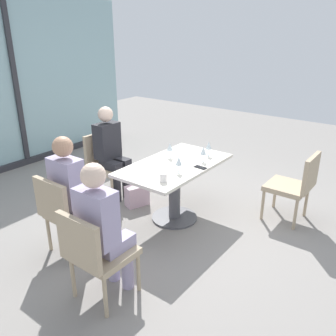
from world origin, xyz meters
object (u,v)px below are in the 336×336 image
wine_glass_2 (209,146)px  chair_front_right (296,183)px  wine_glass_1 (203,151)px  chair_near_window (106,161)px  person_far_left (73,188)px  wine_glass_3 (179,161)px  handbag_0 (137,195)px  wine_glass_0 (170,147)px  dining_table_main (175,178)px  cell_phone_on_table (200,167)px  chair_side_end (95,251)px  chair_far_left (66,210)px  coffee_cup (163,177)px  person_side_end (103,225)px  person_near_window (111,149)px

wine_glass_2 → chair_front_right: bearing=-70.0°
wine_glass_1 → chair_near_window: bearing=100.4°
person_far_left → wine_glass_1: size_ratio=6.81×
wine_glass_3 → handbag_0: wine_glass_3 is taller
chair_near_window → handbag_0: chair_near_window is taller
wine_glass_0 → wine_glass_1: (0.12, -0.40, 0.00)m
dining_table_main → handbag_0: (-0.01, 0.61, -0.40)m
chair_near_window → chair_front_right: same height
person_far_left → wine_glass_0: bearing=-12.7°
wine_glass_2 → cell_phone_on_table: wine_glass_2 is taller
chair_side_end → handbag_0: bearing=30.9°
dining_table_main → wine_glass_3: bearing=-135.3°
chair_near_window → chair_far_left: size_ratio=1.00×
coffee_cup → chair_front_right: bearing=-36.2°
chair_front_right → wine_glass_1: size_ratio=4.70×
chair_front_right → person_far_left: (-1.96, 1.63, 0.20)m
chair_far_left → person_side_end: (-0.19, -0.77, 0.20)m
chair_near_window → wine_glass_1: 1.47m
handbag_0 → dining_table_main: bearing=-67.9°
person_near_window → cell_phone_on_table: 1.37m
chair_front_right → person_near_window: size_ratio=0.69×
person_side_end → coffee_cup: 0.95m
handbag_0 → chair_far_left: bearing=-152.3°
wine_glass_2 → chair_side_end: bearing=-176.2°
person_side_end → cell_phone_on_table: (1.50, -0.00, 0.03)m
cell_phone_on_table → wine_glass_0: bearing=85.9°
chair_front_right → wine_glass_0: 1.56m
wine_glass_1 → cell_phone_on_table: bearing=-156.0°
coffee_cup → dining_table_main: bearing=23.0°
person_near_window → handbag_0: (-0.01, -0.46, -0.56)m
person_near_window → person_far_left: 1.28m
chair_far_left → chair_front_right: size_ratio=1.00×
person_near_window → wine_glass_1: size_ratio=6.81×
chair_far_left → coffee_cup: chair_far_left is taller
chair_side_end → chair_near_window: bearing=43.8°
chair_near_window → person_far_left: size_ratio=0.69×
wine_glass_2 → handbag_0: wine_glass_2 is taller
wine_glass_2 → cell_phone_on_table: (-0.40, -0.14, -0.13)m
coffee_cup → handbag_0: 1.14m
person_side_end → wine_glass_1: 1.70m
chair_front_right → cell_phone_on_table: 1.18m
chair_far_left → wine_glass_2: bearing=-20.3°
chair_front_right → coffee_cup: (-1.32, 0.97, 0.28)m
chair_near_window → wine_glass_3: (-0.20, -1.37, 0.37)m
cell_phone_on_table → person_near_window: bearing=96.7°
person_side_end → chair_near_window: bearing=45.9°
chair_far_left → wine_glass_3: bearing=-32.2°
coffee_cup → chair_near_window: bearing=70.6°
chair_front_right → coffee_cup: chair_front_right is taller
chair_far_left → chair_side_end: 0.82m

